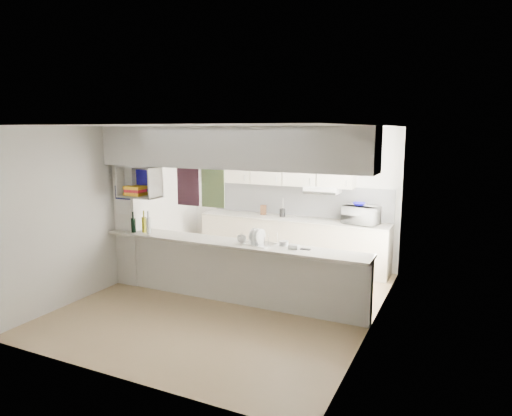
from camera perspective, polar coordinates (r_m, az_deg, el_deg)
The scene contains 16 objects.
floor at distance 7.03m, azimuth -3.25°, elevation -11.52°, with size 4.80×4.80×0.00m, color tan.
ceiling at distance 6.55m, azimuth -3.47°, elevation 10.18°, with size 4.80×4.80×0.00m, color white.
wall_back at distance 8.82m, azimuth 4.11°, elevation 1.59°, with size 4.20×4.20×0.00m, color silver.
wall_left at distance 7.88m, azimuth -16.89°, elevation 0.21°, with size 4.80×4.80×0.00m, color silver.
wall_right at distance 5.98m, azimuth 14.64°, elevation -2.63°, with size 4.80×4.80×0.00m, color silver.
servery_partition at distance 6.70m, azimuth -4.69°, elevation 2.09°, with size 4.20×0.50×2.60m.
cubby_shelf at distance 7.43m, azimuth -14.31°, elevation 2.97°, with size 0.65×0.35×0.50m.
kitchen_run at distance 8.61m, azimuth 4.44°, elevation -1.83°, with size 3.60×0.63×2.24m.
microwave at distance 8.17m, azimuth 13.04°, elevation -0.85°, with size 0.59×0.40×0.32m, color white.
bowl at distance 8.13m, azimuth 12.77°, elevation 0.47°, with size 0.22×0.22×0.05m, color #120C8B.
dish_rack at distance 6.58m, azimuth 0.41°, elevation -3.77°, with size 0.50×0.42×0.23m.
cup at distance 6.62m, azimuth -1.81°, elevation -3.89°, with size 0.13×0.13×0.11m, color white.
wine_bottles at distance 7.50m, azimuth -14.03°, elevation -2.04°, with size 0.37×0.15×0.37m.
plastic_tubs at distance 6.45m, azimuth 4.06°, elevation -4.62°, with size 0.49×0.22×0.07m.
utensil_jar at distance 8.65m, azimuth 3.32°, elevation -0.60°, with size 0.11×0.11×0.15m, color black.
knife_block at distance 8.84m, azimuth 0.92°, elevation -0.24°, with size 0.10×0.08×0.19m, color #52311C.
Camera 1 is at (3.14, -5.75, 2.55)m, focal length 32.00 mm.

